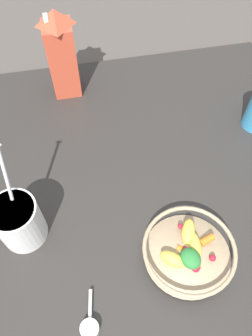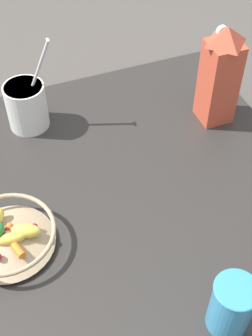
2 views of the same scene
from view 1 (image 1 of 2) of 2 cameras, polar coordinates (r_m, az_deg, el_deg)
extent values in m
plane|color=#4C4742|center=(0.94, 4.63, -2.05)|extent=(6.00, 6.00, 0.00)
cube|color=#2D2B28|center=(0.93, 4.70, -1.52)|extent=(1.01, 1.01, 0.03)
cylinder|color=tan|center=(0.82, 10.52, -14.70)|extent=(0.11, 0.11, 0.01)
cone|color=tan|center=(0.80, 10.80, -14.13)|extent=(0.21, 0.21, 0.04)
torus|color=tan|center=(0.78, 11.02, -13.66)|extent=(0.22, 0.22, 0.01)
ellipsoid|color=#EFD64C|center=(0.80, 10.79, -10.79)|extent=(0.07, 0.05, 0.03)
ellipsoid|color=#EFD64C|center=(0.79, 11.99, -13.08)|extent=(0.07, 0.03, 0.03)
ellipsoid|color=#EFD64C|center=(0.77, 8.13, -15.46)|extent=(0.06, 0.07, 0.03)
cylinder|color=orange|center=(0.79, 10.31, -13.92)|extent=(0.03, 0.04, 0.01)
cylinder|color=orange|center=(0.79, 12.28, -15.15)|extent=(0.05, 0.02, 0.01)
cylinder|color=orange|center=(0.80, 13.87, -12.07)|extent=(0.03, 0.04, 0.02)
sphere|color=red|center=(0.79, 10.22, -13.76)|extent=(0.02, 0.02, 0.02)
sphere|color=red|center=(0.78, 12.06, -16.68)|extent=(0.02, 0.02, 0.02)
sphere|color=red|center=(0.79, 14.83, -14.91)|extent=(0.02, 0.02, 0.02)
sphere|color=red|center=(0.81, 9.43, -9.96)|extent=(0.01, 0.01, 0.01)
ellipsoid|color=#2D7F38|center=(0.76, 11.19, -15.19)|extent=(0.06, 0.06, 0.03)
cube|color=#CC4C33|center=(1.07, -10.95, 17.94)|extent=(0.08, 0.08, 0.24)
pyramid|color=#CC4C33|center=(0.99, -12.37, 24.33)|extent=(0.08, 0.08, 0.05)
cylinder|color=white|center=(0.99, -13.78, 23.95)|extent=(0.03, 0.01, 0.03)
cylinder|color=white|center=(0.81, -18.12, -8.92)|extent=(0.11, 0.11, 0.13)
cylinder|color=white|center=(0.76, -19.16, -7.24)|extent=(0.10, 0.10, 0.02)
cylinder|color=silver|center=(0.75, -19.78, -2.94)|extent=(0.09, 0.02, 0.19)
cylinder|color=white|center=(0.77, -6.35, -26.09)|extent=(0.04, 0.04, 0.02)
cylinder|color=white|center=(0.78, -6.24, -22.42)|extent=(0.06, 0.02, 0.01)
camera|label=2|loc=(0.86, 79.59, 27.62)|focal=50.00mm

